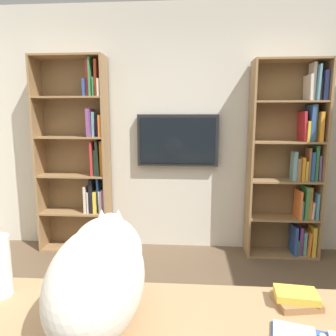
{
  "coord_description": "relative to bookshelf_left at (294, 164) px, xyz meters",
  "views": [
    {
      "loc": [
        -0.14,
        1.24,
        1.49
      ],
      "look_at": [
        0.03,
        -1.14,
        1.1
      ],
      "focal_mm": 32.89,
      "sensor_mm": 36.0,
      "label": 1
    }
  ],
  "objects": [
    {
      "name": "bookshelf_right",
      "position": [
        2.3,
        -0.0,
        0.05
      ],
      "size": [
        0.78,
        0.28,
        2.13
      ],
      "color": "#937047",
      "rests_on": "ground"
    },
    {
      "name": "bookshelf_left",
      "position": [
        0.0,
        0.0,
        0.0
      ],
      "size": [
        0.75,
        0.28,
        2.07
      ],
      "color": "#937047",
      "rests_on": "ground"
    },
    {
      "name": "cat",
      "position": [
        1.42,
        2.29,
        -0.07
      ],
      "size": [
        0.32,
        0.69,
        0.39
      ],
      "color": "silver",
      "rests_on": "desk"
    },
    {
      "name": "wall_back",
      "position": [
        1.24,
        -0.17,
        0.34
      ],
      "size": [
        4.52,
        0.06,
        2.7
      ],
      "primitive_type": "cube",
      "color": "beige",
      "rests_on": "ground"
    },
    {
      "name": "wall_mounted_tv",
      "position": [
        1.23,
        -0.09,
        0.23
      ],
      "size": [
        0.89,
        0.07,
        0.57
      ],
      "color": "black"
    },
    {
      "name": "desk_book_stack",
      "position": [
        0.67,
        2.14,
        -0.24
      ],
      "size": [
        0.18,
        0.16,
        0.06
      ],
      "color": "#996B42",
      "rests_on": "desk"
    }
  ]
}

